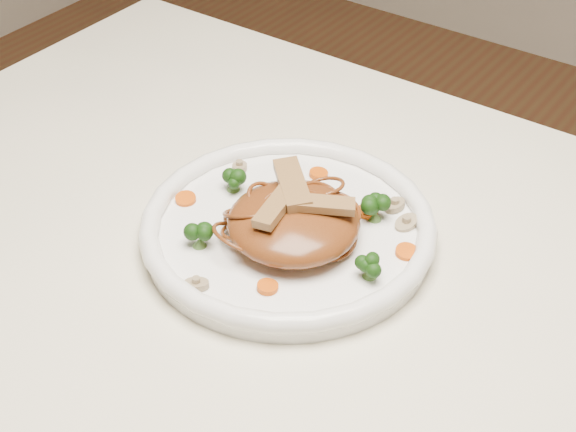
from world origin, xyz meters
The scene contains 19 objects.
table centered at (0.00, 0.00, 0.65)m, with size 1.20×0.80×0.75m.
plate centered at (-0.09, 0.05, 0.76)m, with size 0.29×0.29×0.02m, color white.
noodle_mound centered at (-0.08, 0.04, 0.79)m, with size 0.13×0.13×0.04m, color brown.
chicken_a centered at (-0.05, 0.05, 0.81)m, with size 0.06×0.02×0.01m, color #A2804C.
chicken_b centered at (-0.09, 0.06, 0.81)m, with size 0.08×0.02×0.01m, color #A2804C.
chicken_c centered at (-0.09, 0.02, 0.81)m, with size 0.06×0.02×0.01m, color #A2804C.
broccoli_0 centered at (-0.03, 0.11, 0.78)m, with size 0.03×0.03×0.03m, color #153D0C, non-canonical shape.
broccoli_1 centered at (-0.17, 0.07, 0.78)m, with size 0.02×0.02×0.03m, color #153D0C, non-canonical shape.
broccoli_2 centered at (-0.14, -0.02, 0.78)m, with size 0.03×0.03×0.03m, color #153D0C, non-canonical shape.
broccoli_3 centered at (0.01, 0.04, 0.78)m, with size 0.03×0.03×0.03m, color #153D0C, non-canonical shape.
carrot_0 centered at (-0.04, 0.11, 0.77)m, with size 0.02×0.02×0.01m, color #D85107.
carrot_1 centered at (-0.20, 0.03, 0.77)m, with size 0.02×0.02×0.01m, color #D85107.
carrot_2 centered at (0.02, 0.08, 0.77)m, with size 0.02×0.02×0.01m, color #D85107.
carrot_3 centered at (-0.11, 0.14, 0.77)m, with size 0.02×0.02×0.01m, color #D85107.
carrot_4 centered at (-0.06, -0.03, 0.77)m, with size 0.02×0.02×0.01m, color #D85107.
mushroom_0 centered at (-0.11, -0.07, 0.77)m, with size 0.02×0.02×0.01m, color tan.
mushroom_1 centered at (0.00, 0.12, 0.77)m, with size 0.03×0.03×0.01m, color tan.
mushroom_2 centered at (-0.19, 0.10, 0.77)m, with size 0.02×0.02×0.01m, color tan.
mushroom_3 centered at (-0.02, 0.14, 0.77)m, with size 0.03×0.03×0.01m, color tan.
Camera 1 is at (0.28, -0.48, 1.29)m, focal length 52.79 mm.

